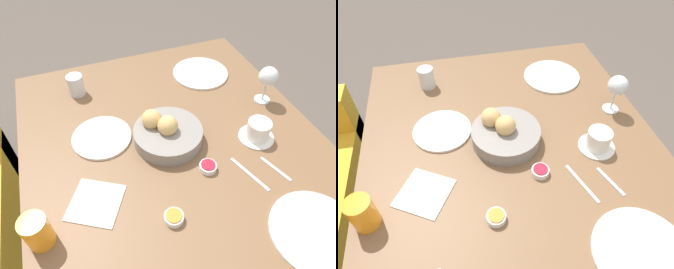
{
  "view_description": "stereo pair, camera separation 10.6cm",
  "coord_description": "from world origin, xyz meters",
  "views": [
    {
      "loc": [
        -0.61,
        0.28,
        1.51
      ],
      "look_at": [
        0.08,
        0.02,
        0.74
      ],
      "focal_mm": 32.0,
      "sensor_mm": 36.0,
      "label": 1
    },
    {
      "loc": [
        -0.64,
        0.18,
        1.51
      ],
      "look_at": [
        0.08,
        0.02,
        0.74
      ],
      "focal_mm": 32.0,
      "sensor_mm": 36.0,
      "label": 2
    }
  ],
  "objects": [
    {
      "name": "spoon_coffee",
      "position": [
        -0.17,
        -0.27,
        0.72
      ],
      "size": [
        0.12,
        0.05,
        0.0
      ],
      "color": "#B7B7BC",
      "rests_on": "dining_table"
    },
    {
      "name": "fork_silver",
      "position": [
        -0.16,
        -0.18,
        0.72
      ],
      "size": [
        0.16,
        0.06,
        0.0
      ],
      "color": "#B7B7BC",
      "rests_on": "dining_table"
    },
    {
      "name": "napkin",
      "position": [
        -0.09,
        0.31,
        0.72
      ],
      "size": [
        0.21,
        0.21,
        0.0
      ],
      "color": "white",
      "rests_on": "dining_table"
    },
    {
      "name": "plate_near_left",
      "position": [
        -0.4,
        -0.25,
        0.72
      ],
      "size": [
        0.27,
        0.27,
        0.01
      ],
      "color": "white",
      "rests_on": "dining_table"
    },
    {
      "name": "jam_bowl_berry",
      "position": [
        -0.09,
        -0.06,
        0.73
      ],
      "size": [
        0.06,
        0.06,
        0.02
      ],
      "color": "white",
      "rests_on": "dining_table"
    },
    {
      "name": "plate_far_center",
      "position": [
        0.17,
        0.24,
        0.72
      ],
      "size": [
        0.21,
        0.21,
        0.01
      ],
      "color": "white",
      "rests_on": "dining_table"
    },
    {
      "name": "wine_glass",
      "position": [
        0.15,
        -0.43,
        0.83
      ],
      "size": [
        0.08,
        0.08,
        0.16
      ],
      "color": "silver",
      "rests_on": "dining_table"
    },
    {
      "name": "water_tumbler",
      "position": [
        0.47,
        0.28,
        0.76
      ],
      "size": [
        0.07,
        0.07,
        0.09
      ],
      "color": "silver",
      "rests_on": "dining_table"
    },
    {
      "name": "jam_bowl_honey",
      "position": [
        -0.22,
        0.11,
        0.73
      ],
      "size": [
        0.06,
        0.06,
        0.02
      ],
      "color": "white",
      "rests_on": "dining_table"
    },
    {
      "name": "ground_plane",
      "position": [
        0.0,
        0.0,
        0.0
      ],
      "size": [
        10.0,
        10.0,
        0.0
      ],
      "primitive_type": "plane",
      "color": "#564C44"
    },
    {
      "name": "bread_basket",
      "position": [
        0.08,
        0.02,
        0.75
      ],
      "size": [
        0.24,
        0.24,
        0.11
      ],
      "color": "gray",
      "rests_on": "dining_table"
    },
    {
      "name": "coffee_cup",
      "position": [
        -0.02,
        -0.29,
        0.75
      ],
      "size": [
        0.13,
        0.13,
        0.08
      ],
      "color": "white",
      "rests_on": "dining_table"
    },
    {
      "name": "plate_near_right",
      "position": [
        0.41,
        -0.27,
        0.72
      ],
      "size": [
        0.25,
        0.25,
        0.01
      ],
      "color": "white",
      "rests_on": "dining_table"
    },
    {
      "name": "juice_glass",
      "position": [
        -0.15,
        0.47,
        0.77
      ],
      "size": [
        0.07,
        0.07,
        0.11
      ],
      "color": "orange",
      "rests_on": "dining_table"
    },
    {
      "name": "dining_table",
      "position": [
        0.0,
        0.0,
        0.63
      ],
      "size": [
        1.34,
        1.06,
        0.71
      ],
      "color": "brown",
      "rests_on": "ground_plane"
    }
  ]
}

